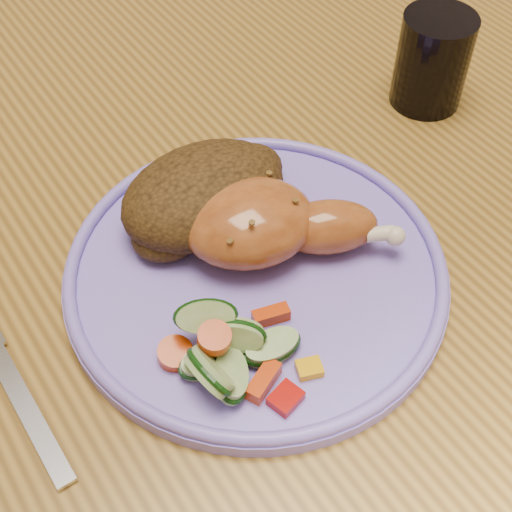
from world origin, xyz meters
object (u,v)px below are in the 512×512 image
at_px(chair_far, 43,65).
at_px(drinking_glass, 432,61).
at_px(fork, 13,383).
at_px(dining_table, 264,237).
at_px(plate, 256,273).

distance_m(chair_far, drinking_glass, 0.72).
height_order(chair_far, fork, chair_far).
distance_m(dining_table, drinking_glass, 0.23).
bearing_deg(chair_far, plate, -95.63).
relative_size(chair_far, drinking_glass, 10.31).
distance_m(dining_table, fork, 0.28).
height_order(dining_table, fork, fork).
xyz_separation_m(dining_table, chair_far, (0.00, 0.63, -0.17)).
bearing_deg(dining_table, fork, -164.11).
height_order(chair_far, plate, chair_far).
xyz_separation_m(dining_table, drinking_glass, (0.19, -0.00, 0.13)).
bearing_deg(plate, chair_far, 84.37).
bearing_deg(plate, fork, 175.13).
height_order(plate, fork, plate).
distance_m(dining_table, chair_far, 0.65).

